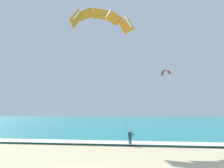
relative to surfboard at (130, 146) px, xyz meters
name	(u,v)px	position (x,y,z in m)	size (l,w,h in m)	color
sea	(140,121)	(-1.46, 60.11, 0.07)	(200.00, 120.00, 0.20)	teal
surf_foam	(118,142)	(-1.46, 1.11, 0.19)	(200.00, 2.92, 0.04)	white
surfboard	(130,146)	(0.00, 0.00, 0.00)	(1.05, 1.44, 0.09)	#E04C38
kitesurfer	(130,137)	(0.01, 0.02, 0.91)	(0.67, 0.67, 1.69)	#143347
kite_primary	(101,18)	(-4.80, 8.01, 17.22)	(8.54, 10.16, 17.52)	orange
kite_distant	(165,72)	(6.17, 39.93, 13.95)	(2.54, 3.53, 1.37)	red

